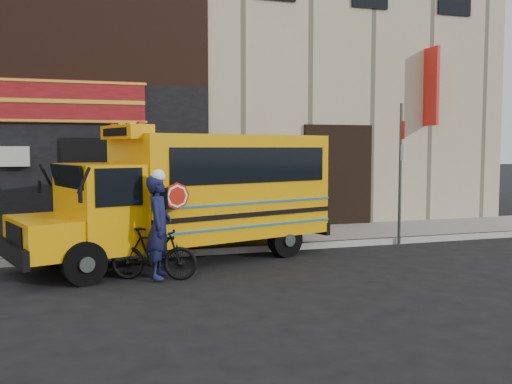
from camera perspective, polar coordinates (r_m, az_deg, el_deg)
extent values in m
plane|color=black|center=(11.05, 1.79, -8.46)|extent=(120.00, 120.00, 0.00)
cube|color=#9F9E99|center=(13.46, -1.95, -5.78)|extent=(40.00, 0.20, 0.15)
cube|color=slate|center=(14.89, -3.54, -4.80)|extent=(40.00, 3.00, 0.15)
cube|color=tan|center=(21.27, -8.03, 14.39)|extent=(20.00, 10.00, 12.00)
cube|color=black|center=(15.75, -22.89, 2.95)|extent=(10.00, 0.30, 4.00)
cube|color=black|center=(16.07, -23.29, 15.53)|extent=(10.00, 0.28, 3.00)
cube|color=#550C0F|center=(15.62, -23.12, 8.45)|extent=(6.50, 0.12, 1.10)
cube|color=black|center=(15.58, -16.25, 0.35)|extent=(1.30, 0.10, 2.50)
cube|color=red|center=(18.71, 17.12, 10.04)|extent=(0.10, 0.70, 2.40)
cylinder|color=black|center=(10.76, -16.83, -6.82)|extent=(0.85, 0.51, 0.80)
cylinder|color=black|center=(12.55, -19.60, -5.29)|extent=(0.85, 0.51, 0.80)
cylinder|color=black|center=(12.94, 2.93, -4.74)|extent=(0.85, 0.51, 0.80)
cylinder|color=black|center=(14.46, -1.74, -3.76)|extent=(0.85, 0.51, 0.80)
cube|color=orange|center=(11.46, -20.53, -4.20)|extent=(1.55, 2.21, 0.70)
cube|color=black|center=(11.38, -23.19, -5.61)|extent=(0.73, 1.99, 0.35)
cube|color=orange|center=(11.73, -15.40, -1.42)|extent=(1.77, 2.36, 1.70)
cube|color=black|center=(11.51, -18.11, 0.41)|extent=(0.60, 1.74, 0.90)
cube|color=orange|center=(12.94, -3.49, 0.70)|extent=(4.95, 3.45, 2.25)
cube|color=black|center=(14.38, 4.29, -3.22)|extent=(0.77, 2.13, 0.30)
cube|color=black|center=(12.05, -0.30, 2.71)|extent=(3.73, 1.21, 0.75)
cube|color=orange|center=(11.89, -12.81, 5.85)|extent=(0.96, 1.68, 0.28)
cylinder|color=#AC1706|center=(10.93, -7.91, -0.40)|extent=(0.51, 0.18, 0.52)
cylinder|color=#3B423C|center=(14.84, 14.22, 1.69)|extent=(0.08, 0.08, 3.57)
cube|color=red|center=(14.76, 14.42, 6.01)|extent=(0.08, 0.31, 0.45)
cube|color=white|center=(14.75, 14.38, 3.84)|extent=(0.08, 0.31, 0.39)
imported|color=black|center=(10.85, -10.20, -6.11)|extent=(1.69, 1.06, 0.99)
imported|color=#111534|center=(10.73, -9.67, -3.71)|extent=(0.66, 0.81, 1.91)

